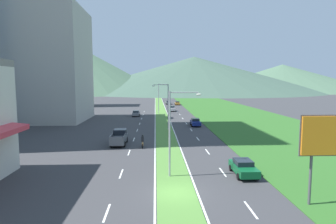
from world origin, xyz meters
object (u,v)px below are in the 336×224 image
at_px(car_1, 172,109).
at_px(pickup_truck_0, 119,137).
at_px(street_lamp_mid, 166,103).
at_px(car_3, 168,102).
at_px(street_lamp_far, 160,97).
at_px(car_2, 243,167).
at_px(car_4, 195,122).
at_px(street_lamp_near, 174,127).
at_px(car_0, 177,103).
at_px(motorcycle_rider, 143,142).
at_px(car_5, 136,113).

xyz_separation_m(car_1, pickup_truck_0, (-10.41, -45.79, 0.17)).
xyz_separation_m(street_lamp_mid, car_3, (3.19, 60.70, -4.31)).
bearing_deg(street_lamp_mid, street_lamp_far, 91.74).
height_order(street_lamp_mid, car_2, street_lamp_mid).
height_order(street_lamp_mid, car_4, street_lamp_mid).
relative_size(street_lamp_near, car_2, 1.89).
height_order(street_lamp_far, car_3, street_lamp_far).
relative_size(car_0, pickup_truck_0, 0.80).
height_order(pickup_truck_0, motorcycle_rider, pickup_truck_0).
bearing_deg(pickup_truck_0, street_lamp_near, -154.22).
bearing_deg(car_4, street_lamp_mid, -55.29).
bearing_deg(car_5, street_lamp_near, -171.94).
relative_size(car_2, car_3, 1.06).
bearing_deg(car_2, street_lamp_near, -88.65).
bearing_deg(car_5, car_2, -164.10).
distance_m(car_0, car_4, 53.04).
relative_size(car_0, car_4, 1.01).
xyz_separation_m(street_lamp_mid, street_lamp_far, (-0.81, 26.71, -0.12)).
bearing_deg(car_0, street_lamp_mid, -6.56).
height_order(street_lamp_far, motorcycle_rider, street_lamp_far).
bearing_deg(car_1, car_3, 179.69).
bearing_deg(pickup_truck_0, car_2, -136.00).
height_order(street_lamp_far, car_4, street_lamp_far).
bearing_deg(car_3, street_lamp_mid, -3.01).
bearing_deg(street_lamp_far, street_lamp_mid, -88.26).
bearing_deg(pickup_truck_0, car_4, -39.56).
bearing_deg(street_lamp_mid, street_lamp_near, -90.70).
xyz_separation_m(car_1, car_4, (3.16, -29.37, -0.03)).
height_order(car_3, pickup_truck_0, pickup_truck_0).
bearing_deg(street_lamp_near, car_3, 87.70).
bearing_deg(street_lamp_near, pickup_truck_0, 115.78).
height_order(street_lamp_near, street_lamp_mid, street_lamp_mid).
distance_m(street_lamp_mid, car_1, 34.07).
distance_m(street_lamp_far, car_2, 53.91).
bearing_deg(street_lamp_far, car_0, 76.40).
bearing_deg(car_0, motorcycle_rider, -8.28).
bearing_deg(car_3, pickup_truck_0, -8.25).
relative_size(street_lamp_near, street_lamp_far, 0.97).
bearing_deg(street_lamp_far, pickup_truck_0, -99.58).
relative_size(street_lamp_mid, car_1, 2.01).
relative_size(car_5, motorcycle_rider, 2.18).
bearing_deg(street_lamp_near, car_1, 86.80).
relative_size(car_1, car_2, 0.99).
xyz_separation_m(car_2, car_4, (-0.35, 30.83, 0.03)).
bearing_deg(street_lamp_mid, car_0, 83.44).
distance_m(street_lamp_near, street_lamp_far, 53.41).
bearing_deg(car_4, street_lamp_far, -162.63).
bearing_deg(car_3, car_1, -0.31).
height_order(street_lamp_mid, street_lamp_far, street_lamp_mid).
xyz_separation_m(street_lamp_near, street_lamp_mid, (0.33, 26.70, 0.22)).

